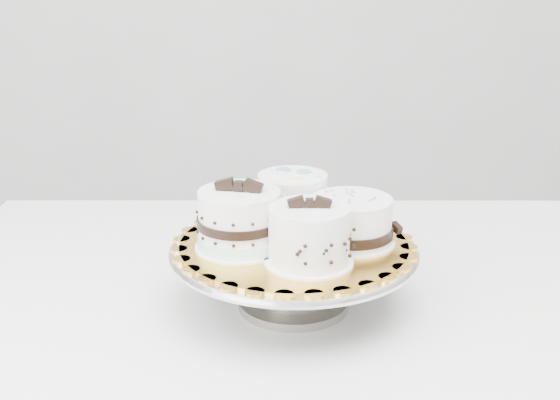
{
  "coord_description": "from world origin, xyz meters",
  "views": [
    {
      "loc": [
        -0.19,
        -0.66,
        1.21
      ],
      "look_at": [
        -0.07,
        0.23,
        0.91
      ],
      "focal_mm": 45.0,
      "sensor_mm": 36.0,
      "label": 1
    }
  ],
  "objects": [
    {
      "name": "table",
      "position": [
        -0.02,
        0.27,
        0.67
      ],
      "size": [
        1.31,
        0.96,
        0.75
      ],
      "rotation": [
        0.0,
        0.0,
        -0.14
      ],
      "color": "white",
      "rests_on": "floor"
    },
    {
      "name": "cake_stand",
      "position": [
        -0.06,
        0.22,
        0.81
      ],
      "size": [
        0.34,
        0.34,
        0.09
      ],
      "color": "gray",
      "rests_on": "table"
    },
    {
      "name": "cake_board",
      "position": [
        -0.06,
        0.22,
        0.84
      ],
      "size": [
        0.33,
        0.33,
        0.0
      ],
      "primitive_type": "cylinder",
      "rotation": [
        0.0,
        0.0,
        -0.07
      ],
      "color": "gold",
      "rests_on": "cake_stand"
    },
    {
      "name": "cake_swirl",
      "position": [
        -0.05,
        0.15,
        0.88
      ],
      "size": [
        0.12,
        0.12,
        0.09
      ],
      "rotation": [
        0.0,
        0.0,
        -0.14
      ],
      "color": "white",
      "rests_on": "cake_board"
    },
    {
      "name": "cake_banded",
      "position": [
        -0.13,
        0.21,
        0.88
      ],
      "size": [
        0.14,
        0.14,
        0.1
      ],
      "rotation": [
        0.0,
        0.0,
        -0.34
      ],
      "color": "white",
      "rests_on": "cake_board"
    },
    {
      "name": "cake_dots",
      "position": [
        -0.05,
        0.3,
        0.88
      ],
      "size": [
        0.12,
        0.12,
        0.08
      ],
      "rotation": [
        0.0,
        0.0,
        -0.05
      ],
      "color": "white",
      "rests_on": "cake_board"
    },
    {
      "name": "cake_ribbon",
      "position": [
        0.02,
        0.21,
        0.88
      ],
      "size": [
        0.14,
        0.14,
        0.07
      ],
      "rotation": [
        0.0,
        0.0,
        0.39
      ],
      "color": "white",
      "rests_on": "cake_board"
    }
  ]
}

